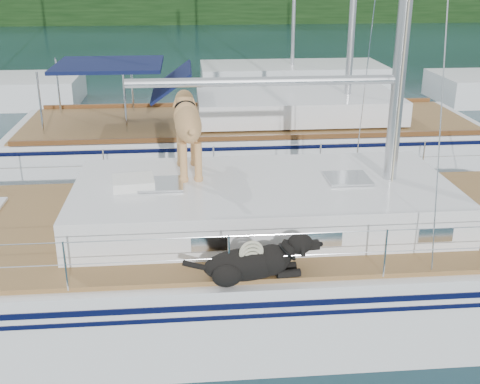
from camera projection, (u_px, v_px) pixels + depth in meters
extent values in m
plane|color=black|center=(208.00, 299.00, 8.90)|extent=(120.00, 120.00, 0.00)
cube|color=#595147|center=(186.00, 15.00, 51.72)|extent=(92.00, 1.00, 1.20)
cube|color=white|center=(207.00, 269.00, 8.72)|extent=(12.00, 3.80, 1.40)
cube|color=#9C6F3E|center=(206.00, 223.00, 8.46)|extent=(11.52, 3.50, 0.06)
cube|color=white|center=(263.00, 201.00, 8.42)|extent=(5.20, 2.50, 0.55)
cylinder|color=silver|center=(264.00, 81.00, 7.83)|extent=(3.60, 0.12, 0.12)
cylinder|color=silver|center=(211.00, 237.00, 6.63)|extent=(10.56, 0.01, 0.01)
cylinder|color=silver|center=(201.00, 147.00, 9.88)|extent=(10.56, 0.01, 0.01)
cube|color=#1F2EC7|center=(201.00, 187.00, 9.66)|extent=(0.73, 0.59, 0.05)
cube|color=white|center=(133.00, 183.00, 8.10)|extent=(0.60, 0.51, 0.14)
torus|color=beige|center=(251.00, 252.00, 6.72)|extent=(0.37, 0.17, 0.36)
cube|color=white|center=(248.00, 147.00, 14.70)|extent=(11.00, 3.50, 1.30)
cube|color=#9C6F3E|center=(248.00, 121.00, 14.47)|extent=(10.56, 3.29, 0.06)
cube|color=white|center=(298.00, 106.00, 14.45)|extent=(4.80, 2.30, 0.55)
cube|color=#101943|center=(109.00, 65.00, 13.71)|extent=(2.40, 2.30, 0.08)
cube|color=white|center=(292.00, 78.00, 24.00)|extent=(7.20, 3.00, 1.10)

